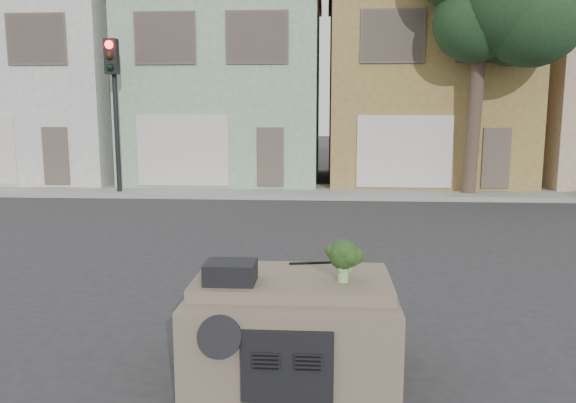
# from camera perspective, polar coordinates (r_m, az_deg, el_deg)

# --- Properties ---
(ground_plane) EXTENTS (120.00, 120.00, 0.00)m
(ground_plane) POSITION_cam_1_polar(r_m,az_deg,el_deg) (8.90, 1.64, -8.82)
(ground_plane) COLOR #303033
(ground_plane) RESTS_ON ground
(sidewalk) EXTENTS (40.00, 3.00, 0.15)m
(sidewalk) POSITION_cam_1_polar(r_m,az_deg,el_deg) (19.15, 2.81, 1.02)
(sidewalk) COLOR gray
(sidewalk) RESTS_ON ground
(townhouse_white) EXTENTS (7.20, 8.20, 7.55)m
(townhouse_white) POSITION_cam_1_polar(r_m,az_deg,el_deg) (25.62, -22.84, 10.63)
(townhouse_white) COLOR silver
(townhouse_white) RESTS_ON ground
(townhouse_mint) EXTENTS (7.20, 8.20, 7.55)m
(townhouse_mint) POSITION_cam_1_polar(r_m,az_deg,el_deg) (23.31, -5.76, 11.51)
(townhouse_mint) COLOR #8EB28D
(townhouse_mint) RESTS_ON ground
(townhouse_tan) EXTENTS (7.20, 8.20, 7.55)m
(townhouse_tan) POSITION_cam_1_polar(r_m,az_deg,el_deg) (23.29, 13.15, 11.33)
(townhouse_tan) COLOR olive
(townhouse_tan) RESTS_ON ground
(traffic_signal) EXTENTS (0.40, 0.40, 5.10)m
(traffic_signal) POSITION_cam_1_polar(r_m,az_deg,el_deg) (19.21, -17.16, 8.06)
(traffic_signal) COLOR black
(traffic_signal) RESTS_ON ground
(tree_near) EXTENTS (4.40, 4.00, 8.50)m
(tree_near) POSITION_cam_1_polar(r_m,az_deg,el_deg) (18.92, 18.62, 13.15)
(tree_near) COLOR #1C381D
(tree_near) RESTS_ON ground
(car_dashboard) EXTENTS (2.00, 1.80, 1.12)m
(car_dashboard) POSITION_cam_1_polar(r_m,az_deg,el_deg) (5.89, 0.55, -12.53)
(car_dashboard) COLOR #70604F
(car_dashboard) RESTS_ON ground
(instrument_hump) EXTENTS (0.48, 0.38, 0.20)m
(instrument_hump) POSITION_cam_1_polar(r_m,az_deg,el_deg) (5.41, -5.85, -7.16)
(instrument_hump) COLOR black
(instrument_hump) RESTS_ON car_dashboard
(wiper_arm) EXTENTS (0.69, 0.15, 0.02)m
(wiper_arm) POSITION_cam_1_polar(r_m,az_deg,el_deg) (6.06, 3.42, -6.22)
(wiper_arm) COLOR black
(wiper_arm) RESTS_ON car_dashboard
(broccoli) EXTENTS (0.46, 0.46, 0.42)m
(broccoli) POSITION_cam_1_polar(r_m,az_deg,el_deg) (5.40, 5.63, -5.96)
(broccoli) COLOR #1E3513
(broccoli) RESTS_ON car_dashboard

